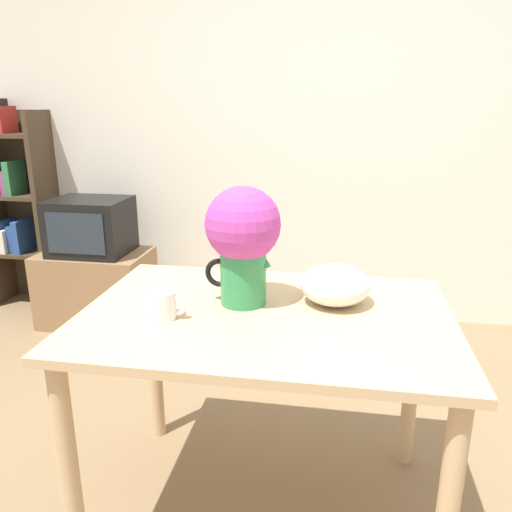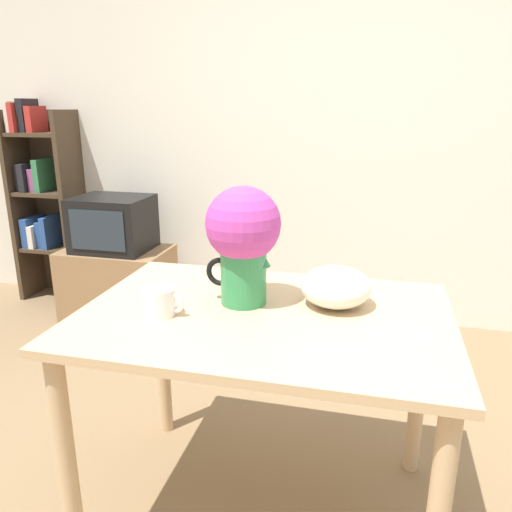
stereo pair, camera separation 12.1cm
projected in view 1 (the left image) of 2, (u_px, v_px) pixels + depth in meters
name	position (u px, v px, depth m)	size (l,w,h in m)	color
wall_back	(330.00, 129.00, 3.28)	(8.00, 0.05, 2.60)	silver
table	(266.00, 345.00, 1.68)	(1.22, 0.84, 0.80)	tan
flower_vase	(243.00, 237.00, 1.66)	(0.26, 0.25, 0.41)	#2D844C
coffee_mug	(161.00, 305.00, 1.59)	(0.14, 0.10, 0.09)	white
white_bowl	(335.00, 285.00, 1.70)	(0.24, 0.24, 0.14)	silver
tv_stand	(97.00, 287.00, 3.43)	(0.72, 0.46, 0.50)	#8E6B47
tv_set	(91.00, 226.00, 3.30)	(0.49, 0.41, 0.37)	black
bookshelf	(16.00, 199.00, 3.64)	(0.48, 0.30, 1.50)	#423323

